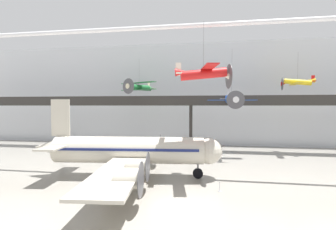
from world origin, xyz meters
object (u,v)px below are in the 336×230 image
Objects in this scene: suspended_plane_red_highwing at (203,74)px; stanchion_barrier at (220,188)px; suspended_plane_green_biplane at (139,87)px; suspended_plane_yellow_lowwing at (297,82)px; suspended_plane_blue_trainer at (231,98)px; airliner_silver_main at (128,150)px.

stanchion_barrier is (1.83, -3.09, -13.02)m from suspended_plane_red_highwing.
suspended_plane_yellow_lowwing is at bearing 115.07° from suspended_plane_green_biplane.
suspended_plane_red_highwing reaches higher than stanchion_barrier.
suspended_plane_green_biplane is at bearing -110.89° from suspended_plane_blue_trainer.
airliner_silver_main is 21.95m from suspended_plane_green_biplane.
suspended_plane_red_highwing is 1.17× the size of suspended_plane_yellow_lowwing.
suspended_plane_red_highwing is at bearing 55.84° from suspended_plane_yellow_lowwing.
stanchion_barrier is at bearing -15.72° from suspended_plane_blue_trainer.
suspended_plane_blue_trainer is 15.12m from suspended_plane_red_highwing.
stanchion_barrier is (-3.36, -17.05, -10.42)m from suspended_plane_blue_trainer.
suspended_plane_red_highwing is 13.51m from stanchion_barrier.
suspended_plane_green_biplane is 7.99× the size of stanchion_barrier.
airliner_silver_main is 3.93× the size of suspended_plane_yellow_lowwing.
suspended_plane_green_biplane is (-3.85, 19.25, 9.83)m from airliner_silver_main.
airliner_silver_main is 3.31× the size of suspended_plane_green_biplane.
airliner_silver_main is 12.44m from stanchion_barrier.
suspended_plane_green_biplane is 1.19× the size of suspended_plane_yellow_lowwing.
stanchion_barrier is at bearing -21.11° from airliner_silver_main.
suspended_plane_blue_trainer reaches higher than airliner_silver_main.
suspended_plane_red_highwing is at bearing 61.24° from suspended_plane_green_biplane.
suspended_plane_blue_trainer is 14.16m from suspended_plane_yellow_lowwing.
airliner_silver_main is 21.52m from suspended_plane_blue_trainer.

